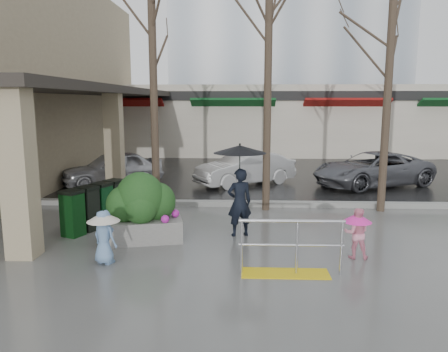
# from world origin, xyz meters

# --- Properties ---
(ground) EXTENTS (120.00, 120.00, 0.00)m
(ground) POSITION_xyz_m (0.00, 0.00, 0.00)
(ground) COLOR #51514F
(ground) RESTS_ON ground
(street_asphalt) EXTENTS (120.00, 36.00, 0.01)m
(street_asphalt) POSITION_xyz_m (0.00, 22.00, 0.01)
(street_asphalt) COLOR black
(street_asphalt) RESTS_ON ground
(curb) EXTENTS (120.00, 0.30, 0.15)m
(curb) POSITION_xyz_m (0.00, 4.00, 0.07)
(curb) COLOR gray
(curb) RESTS_ON ground
(canopy_slab) EXTENTS (2.80, 18.00, 0.25)m
(canopy_slab) POSITION_xyz_m (-4.80, 8.00, 3.62)
(canopy_slab) COLOR #2D2823
(canopy_slab) RESTS_ON pillar_front
(pillar_front) EXTENTS (0.55, 0.55, 3.50)m
(pillar_front) POSITION_xyz_m (-3.90, -0.50, 1.75)
(pillar_front) COLOR tan
(pillar_front) RESTS_ON ground
(pillar_back) EXTENTS (0.55, 0.55, 3.50)m
(pillar_back) POSITION_xyz_m (-3.90, 6.00, 1.75)
(pillar_back) COLOR tan
(pillar_back) RESTS_ON ground
(storefront_row) EXTENTS (34.00, 6.74, 4.00)m
(storefront_row) POSITION_xyz_m (2.00, 17.97, 2.01)
(storefront_row) COLOR beige
(storefront_row) RESTS_ON ground
(handrail) EXTENTS (1.90, 0.50, 1.03)m
(handrail) POSITION_xyz_m (1.36, -1.20, 0.38)
(handrail) COLOR yellow
(handrail) RESTS_ON ground
(tree_west) EXTENTS (3.20, 3.20, 6.80)m
(tree_west) POSITION_xyz_m (-2.00, 3.60, 5.08)
(tree_west) COLOR #382B21
(tree_west) RESTS_ON ground
(tree_midwest) EXTENTS (3.20, 3.20, 7.00)m
(tree_midwest) POSITION_xyz_m (1.20, 3.60, 5.23)
(tree_midwest) COLOR #382B21
(tree_midwest) RESTS_ON ground
(tree_mideast) EXTENTS (3.20, 3.20, 6.50)m
(tree_mideast) POSITION_xyz_m (4.50, 3.60, 4.86)
(tree_mideast) COLOR #382B21
(tree_mideast) RESTS_ON ground
(woman) EXTENTS (1.23, 1.23, 2.18)m
(woman) POSITION_xyz_m (0.45, 1.09, 1.34)
(woman) COLOR black
(woman) RESTS_ON ground
(child_pink) EXTENTS (0.58, 0.58, 1.03)m
(child_pink) POSITION_xyz_m (2.80, -0.30, 0.59)
(child_pink) COLOR pink
(child_pink) RESTS_ON ground
(child_blue) EXTENTS (0.64, 0.64, 1.07)m
(child_blue) POSITION_xyz_m (-2.15, -0.80, 0.64)
(child_blue) COLOR #6B90BF
(child_blue) RESTS_ON ground
(planter) EXTENTS (1.96, 1.28, 1.57)m
(planter) POSITION_xyz_m (-1.76, 0.63, 0.75)
(planter) COLOR slate
(planter) RESTS_ON ground
(news_boxes) EXTENTS (1.17, 1.96, 1.09)m
(news_boxes) POSITION_xyz_m (-3.14, 1.60, 0.55)
(news_boxes) COLOR #0C3712
(news_boxes) RESTS_ON ground
(car_a) EXTENTS (3.93, 3.22, 1.26)m
(car_a) POSITION_xyz_m (-4.36, 7.19, 0.63)
(car_a) COLOR #ADADB2
(car_a) RESTS_ON ground
(car_b) EXTENTS (3.95, 3.16, 1.26)m
(car_b) POSITION_xyz_m (0.62, 7.45, 0.63)
(car_b) COLOR silver
(car_b) RESTS_ON ground
(car_c) EXTENTS (4.99, 3.75, 1.26)m
(car_c) POSITION_xyz_m (5.34, 7.40, 0.63)
(car_c) COLOR slate
(car_c) RESTS_ON ground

